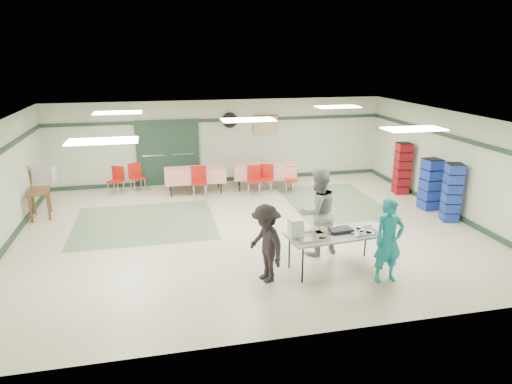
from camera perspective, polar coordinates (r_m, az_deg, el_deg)
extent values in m
plane|color=beige|center=(11.24, -0.92, -4.64)|extent=(11.00, 11.00, 0.00)
plane|color=white|center=(10.55, -0.99, 9.12)|extent=(11.00, 11.00, 0.00)
plane|color=beige|center=(15.15, -4.41, 6.33)|extent=(11.00, 0.00, 11.00)
plane|color=beige|center=(6.72, 6.88, -7.77)|extent=(11.00, 0.00, 11.00)
plane|color=beige|center=(13.05, 23.47, 3.21)|extent=(0.00, 9.00, 9.00)
cube|color=#1E3726|center=(15.00, -4.45, 8.93)|extent=(11.00, 0.06, 0.10)
cube|color=#1E3726|center=(15.41, -4.28, 1.59)|extent=(11.00, 0.06, 0.12)
cube|color=#1E3726|center=(11.53, -28.77, -5.98)|extent=(0.06, 9.00, 0.12)
cube|color=#1E3726|center=(12.90, 23.73, 6.22)|extent=(0.06, 9.00, 0.10)
cube|color=#1E3726|center=(13.37, 22.72, -2.16)|extent=(0.06, 9.00, 0.12)
cube|color=slate|center=(11.99, -13.72, -3.73)|extent=(3.50, 3.00, 0.01)
cube|color=slate|center=(13.38, 9.59, -1.28)|extent=(2.50, 3.50, 0.01)
cube|color=#979997|center=(15.00, -12.72, 4.68)|extent=(0.90, 0.06, 2.10)
cube|color=#979997|center=(15.02, -9.09, 4.91)|extent=(0.90, 0.06, 2.10)
cube|color=#1E3726|center=(14.99, -10.92, 4.78)|extent=(2.00, 0.03, 2.15)
cylinder|color=black|center=(15.02, -3.29, 8.97)|extent=(0.50, 0.10, 0.50)
cube|color=tan|center=(15.28, 1.21, 8.37)|extent=(0.80, 0.02, 0.60)
cube|color=#9C9C98|center=(9.12, 10.08, -5.22)|extent=(2.08, 1.01, 0.04)
cylinder|color=black|center=(8.65, 5.84, -9.07)|extent=(0.04, 0.04, 0.72)
cylinder|color=black|center=(9.45, 15.58, -7.32)|extent=(0.04, 0.04, 0.72)
cylinder|color=black|center=(9.19, 4.18, -7.39)|extent=(0.04, 0.04, 0.72)
cylinder|color=black|center=(9.94, 13.52, -5.90)|extent=(0.04, 0.04, 0.72)
cube|color=silver|center=(9.26, 13.36, -4.87)|extent=(0.62, 0.50, 0.02)
cube|color=silver|center=(9.20, 8.79, -4.75)|extent=(0.57, 0.45, 0.02)
cube|color=silver|center=(8.83, 7.03, -5.61)|extent=(0.65, 0.52, 0.02)
cube|color=black|center=(9.17, 10.53, -4.73)|extent=(0.46, 0.31, 0.08)
cube|color=white|center=(8.81, 4.99, -4.46)|extent=(0.28, 0.26, 0.35)
imported|color=teal|center=(8.85, 16.25, -5.90)|extent=(0.61, 0.41, 1.62)
imported|color=gray|center=(9.68, 7.70, -2.53)|extent=(1.05, 0.90, 1.87)
imported|color=black|center=(8.53, 1.26, -6.44)|extent=(0.83, 1.10, 1.51)
cube|color=red|center=(14.42, 1.08, 3.34)|extent=(2.03, 1.11, 0.05)
cube|color=red|center=(14.46, 1.07, 2.61)|extent=(2.04, 1.13, 0.40)
cylinder|color=black|center=(14.15, -2.06, 1.48)|extent=(0.04, 0.04, 0.72)
cylinder|color=black|center=(14.30, 4.40, 1.61)|extent=(0.04, 0.04, 0.72)
cylinder|color=black|center=(14.77, -2.16, 2.15)|extent=(0.04, 0.04, 0.72)
cylinder|color=black|center=(14.91, 4.04, 2.26)|extent=(0.04, 0.04, 0.72)
cube|color=red|center=(14.08, -7.67, 2.85)|extent=(1.82, 0.80, 0.05)
cube|color=red|center=(14.12, -7.64, 2.11)|extent=(1.82, 0.82, 0.40)
cylinder|color=black|center=(13.85, -10.63, 0.84)|extent=(0.04, 0.04, 0.72)
cylinder|color=black|center=(13.96, -4.41, 1.22)|extent=(0.04, 0.04, 0.72)
cylinder|color=black|center=(14.43, -10.71, 1.50)|extent=(0.04, 0.04, 0.72)
cylinder|color=black|center=(14.54, -4.74, 1.86)|extent=(0.04, 0.04, 0.72)
cube|color=#B4170E|center=(13.85, 1.21, 1.58)|extent=(0.55, 0.55, 0.04)
cube|color=#B4170E|center=(13.97, 1.33, 2.69)|extent=(0.40, 0.20, 0.42)
cylinder|color=silver|center=(13.78, 0.41, 0.46)|extent=(0.02, 0.02, 0.44)
cylinder|color=silver|center=(13.73, 1.79, 0.39)|extent=(0.02, 0.02, 0.44)
cylinder|color=silver|center=(14.10, 0.63, 0.84)|extent=(0.02, 0.02, 0.44)
cylinder|color=silver|center=(14.05, 1.98, 0.78)|extent=(0.02, 0.02, 0.44)
cube|color=#B4170E|center=(13.77, -0.26, 1.44)|extent=(0.49, 0.49, 0.04)
cube|color=#B4170E|center=(13.89, -0.26, 2.53)|extent=(0.41, 0.13, 0.41)
cylinder|color=silver|center=(13.68, -0.95, 0.31)|extent=(0.02, 0.02, 0.43)
cylinder|color=silver|center=(13.68, 0.41, 0.31)|extent=(0.02, 0.02, 0.43)
cylinder|color=silver|center=(14.00, -0.92, 0.69)|extent=(0.02, 0.02, 0.43)
cylinder|color=silver|center=(13.99, 0.41, 0.69)|extent=(0.02, 0.02, 0.43)
cube|color=#B4170E|center=(14.07, 4.38, 1.53)|extent=(0.42, 0.42, 0.04)
cube|color=#B4170E|center=(14.17, 4.30, 2.49)|extent=(0.37, 0.10, 0.37)
cylinder|color=silver|center=(13.97, 3.85, 0.53)|extent=(0.02, 0.02, 0.38)
cylinder|color=silver|center=(14.01, 5.03, 0.55)|extent=(0.02, 0.02, 0.38)
cylinder|color=silver|center=(14.25, 3.70, 0.86)|extent=(0.02, 0.02, 0.38)
cylinder|color=silver|center=(14.29, 4.86, 0.88)|extent=(0.02, 0.02, 0.38)
cube|color=#B4170E|center=(13.52, -7.08, 1.16)|extent=(0.45, 0.45, 0.04)
cube|color=#B4170E|center=(13.65, -7.18, 2.35)|extent=(0.44, 0.05, 0.44)
cylinder|color=silver|center=(13.42, -7.73, -0.12)|extent=(0.02, 0.02, 0.46)
cylinder|color=silver|center=(13.44, -6.24, -0.04)|extent=(0.02, 0.02, 0.46)
cylinder|color=silver|center=(13.75, -7.83, 0.30)|extent=(0.02, 0.02, 0.46)
cylinder|color=silver|center=(13.77, -6.37, 0.38)|extent=(0.02, 0.02, 0.46)
cube|color=#B4170E|center=(14.50, -14.61, 1.72)|extent=(0.54, 0.54, 0.04)
cube|color=#B4170E|center=(14.62, -14.93, 2.74)|extent=(0.40, 0.19, 0.42)
cylinder|color=silver|center=(14.36, -14.93, 0.55)|extent=(0.02, 0.02, 0.44)
cylinder|color=silver|center=(14.47, -13.69, 0.77)|extent=(0.02, 0.02, 0.44)
cylinder|color=silver|center=(14.67, -15.38, 0.85)|extent=(0.02, 0.02, 0.44)
cylinder|color=silver|center=(14.77, -14.16, 1.06)|extent=(0.02, 0.02, 0.44)
cube|color=#B4170E|center=(14.36, -17.16, 1.29)|extent=(0.54, 0.54, 0.04)
cube|color=#B4170E|center=(14.45, -16.86, 2.33)|extent=(0.38, 0.22, 0.40)
cylinder|color=silver|center=(14.37, -17.96, 0.27)|extent=(0.02, 0.02, 0.42)
cylinder|color=silver|center=(14.20, -16.86, 0.18)|extent=(0.02, 0.02, 0.42)
cylinder|color=silver|center=(14.63, -17.29, 0.63)|extent=(0.02, 0.02, 0.42)
cylinder|color=silver|center=(14.47, -16.20, 0.54)|extent=(0.02, 0.02, 0.42)
cube|color=#1A309E|center=(12.56, 23.29, -0.07)|extent=(0.48, 0.48, 1.51)
cube|color=maroon|center=(14.53, 17.80, 2.82)|extent=(0.45, 0.45, 1.58)
cube|color=#1A309E|center=(13.32, 20.94, 0.91)|extent=(0.46, 0.46, 1.42)
cube|color=brown|center=(13.09, -25.55, 0.12)|extent=(0.64, 0.88, 0.05)
cube|color=brown|center=(12.89, -26.35, -1.95)|extent=(0.05, 0.05, 0.70)
cube|color=brown|center=(12.85, -24.51, -1.76)|extent=(0.05, 0.05, 0.70)
cube|color=brown|center=(13.53, -26.15, -1.09)|extent=(0.05, 0.05, 0.70)
cube|color=brown|center=(13.49, -24.39, -0.90)|extent=(0.05, 0.05, 0.70)
cube|color=#ABABA6|center=(13.83, -24.95, 2.05)|extent=(0.56, 0.50, 0.42)
cylinder|color=brown|center=(12.85, -26.16, -0.08)|extent=(0.08, 0.23, 1.45)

